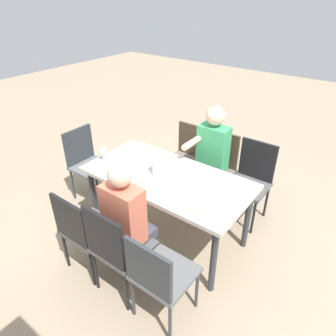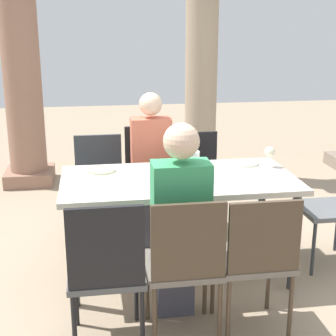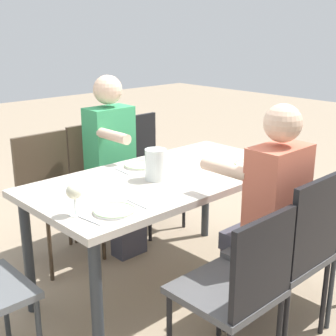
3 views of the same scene
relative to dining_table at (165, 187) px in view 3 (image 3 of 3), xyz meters
The scene contains 21 objects.
ground_plane 0.70m from the dining_table, ahead, with size 16.00×16.00×0.00m, color gray.
dining_table is the anchor object (origin of this frame).
chair_west_north 1.03m from the dining_table, 123.66° to the left, with size 0.44×0.44×0.89m.
chair_west_south 1.04m from the dining_table, 123.48° to the right, with size 0.44×0.44×0.94m.
chair_mid_north 0.87m from the dining_table, 97.63° to the left, with size 0.44×0.44×0.96m.
chair_mid_south 0.87m from the dining_table, 97.64° to the right, with size 0.44×0.44×0.94m.
chair_east_north 0.93m from the dining_table, 69.48° to the left, with size 0.44×0.44×0.89m.
chair_east_south 0.92m from the dining_table, 69.47° to the right, with size 0.44×0.44×0.92m.
diner_woman_green 0.67m from the dining_table, 99.57° to the right, with size 0.35×0.49×1.32m.
diner_man_white 0.68m from the dining_table, 99.38° to the left, with size 0.34×0.49×1.29m.
plate_0 0.61m from the dining_table, 156.99° to the left, with size 0.21×0.21×0.02m.
fork_0 0.74m from the dining_table, 161.54° to the left, with size 0.02×0.17×0.01m, color silver.
spoon_0 0.47m from the dining_table, 149.74° to the left, with size 0.02×0.17×0.01m, color silver.
plate_1 0.26m from the dining_table, 91.60° to the right, with size 0.20×0.20×0.02m.
fork_1 0.30m from the dining_table, 122.40° to the right, with size 0.02×0.17×0.01m, color silver.
spoon_1 0.30m from the dining_table, 59.94° to the right, with size 0.02×0.17×0.01m, color silver.
plate_2 0.64m from the dining_table, 24.17° to the left, with size 0.21×0.21×0.02m.
wine_glass_2 0.78m from the dining_table, 12.25° to the left, with size 0.08×0.08×0.16m.
fork_2 0.51m from the dining_table, 31.16° to the left, with size 0.02×0.17×0.01m, color silver.
spoon_2 0.78m from the dining_table, 19.64° to the left, with size 0.02×0.17×0.01m, color silver.
water_pitcher 0.19m from the dining_table, 11.82° to the left, with size 0.13×0.13×0.19m.
Camera 3 is at (1.85, 2.00, 1.66)m, focal length 49.66 mm.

